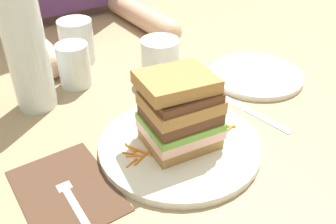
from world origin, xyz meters
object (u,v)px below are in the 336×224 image
Objects in this scene: napkin_dark at (66,190)px; fork at (72,198)px; side_plate at (255,75)px; empty_tumbler_1 at (74,65)px; water_bottle at (24,41)px; main_plate at (179,144)px; empty_tumbler_0 at (77,41)px; juice_glass at (160,62)px; knife at (248,110)px; sandwich at (179,111)px.

fork reaches higher than napkin_dark.
empty_tumbler_1 is at bearing 149.55° from side_plate.
water_bottle is at bearing 79.60° from napkin_dark.
main_plate is 2.91× the size of empty_tumbler_1.
fork is at bearing -91.86° from napkin_dark.
empty_tumbler_0 is (0.18, 0.39, 0.04)m from fork.
empty_tumbler_1 is at bearing 154.28° from juice_glass.
knife is 0.13m from side_plate.
napkin_dark is at bearing -100.40° from water_bottle.
side_plate is (0.46, 0.10, 0.00)m from fork.
juice_glass reaches higher than side_plate.
fork is 0.29m from water_bottle.
empty_tumbler_1 reaches higher than side_plate.
main_plate is at bearing -89.53° from empty_tumbler_0.
sandwich reaches higher than juice_glass.
main_plate is at bearing -175.87° from knife.
empty_tumbler_0 is (-0.00, 0.38, -0.02)m from sandwich.
water_bottle reaches higher than knife.
main_plate is 0.29m from side_plate.
knife is at bearing -0.32° from napkin_dark.
fork is at bearing -115.41° from empty_tumbler_0.
empty_tumbler_1 is (0.09, 0.03, -0.09)m from water_bottle.
napkin_dark is at bearing 179.68° from knife.
empty_tumbler_1 is (-0.05, -0.10, -0.00)m from empty_tumbler_0.
empty_tumbler_0 is at bearing 90.47° from main_plate.
main_plate is at bearing -79.59° from empty_tumbler_1.
knife is 2.32× the size of juice_glass.
sandwich is (-0.00, 0.00, 0.06)m from main_plate.
sandwich is 1.40× the size of empty_tumbler_1.
fork is 0.43m from empty_tumbler_0.
fork is 0.47m from side_plate.
napkin_dark is at bearing -146.46° from juice_glass.
empty_tumbler_0 is (0.18, 0.37, 0.05)m from napkin_dark.
main_plate is at bearing -58.03° from sandwich.
water_bottle is at bearing 142.16° from knife.
sandwich is 0.62× the size of knife.
juice_glass is 0.20m from side_plate.
water_bottle reaches higher than fork.
side_plate is (0.10, 0.08, 0.00)m from knife.
juice_glass is 0.30× the size of water_bottle.
juice_glass is at bearing -57.93° from empty_tumbler_0.
knife is at bearing -50.86° from empty_tumbler_1.
side_plate is (0.32, -0.19, -0.04)m from empty_tumbler_1.
water_bottle is at bearing 119.34° from main_plate.
main_plate is 0.91× the size of water_bottle.
side_plate is at bearing 18.76° from sandwich.
side_plate is (0.17, -0.11, -0.03)m from juice_glass.
fork is 0.37m from juice_glass.
fork is (-0.19, -0.01, -0.00)m from main_plate.
knife is at bearing -71.99° from juice_glass.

